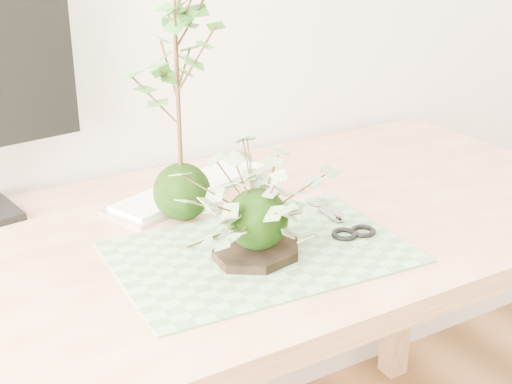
# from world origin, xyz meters

# --- Properties ---
(desk) EXTENTS (1.60, 0.70, 0.74)m
(desk) POSITION_xyz_m (-0.05, 1.23, 0.65)
(desk) COLOR #D3AD85
(desk) RESTS_ON ground_plane
(cutting_mat) EXTENTS (0.48, 0.34, 0.00)m
(cutting_mat) POSITION_xyz_m (-0.00, 1.12, 0.74)
(cutting_mat) COLOR #54794B
(cutting_mat) RESTS_ON desk
(stone_dish) EXTENTS (0.18, 0.18, 0.01)m
(stone_dish) POSITION_xyz_m (-0.02, 1.11, 0.75)
(stone_dish) COLOR black
(stone_dish) RESTS_ON cutting_mat
(ivy_kokedama) EXTENTS (0.29, 0.29, 0.19)m
(ivy_kokedama) POSITION_xyz_m (-0.02, 1.11, 0.85)
(ivy_kokedama) COLOR black
(ivy_kokedama) RESTS_ON stone_dish
(maple_kokedama) EXTENTS (0.29, 0.29, 0.43)m
(maple_kokedama) POSITION_xyz_m (-0.05, 1.31, 1.04)
(maple_kokedama) COLOR black
(maple_kokedama) RESTS_ON desk
(keyboard) EXTENTS (0.40, 0.24, 0.01)m
(keyboard) POSITION_xyz_m (0.02, 1.42, 0.75)
(keyboard) COLOR silver
(keyboard) RESTS_ON desk
(scissors) EXTENTS (0.09, 0.18, 0.01)m
(scissors) POSITION_xyz_m (0.17, 1.12, 0.75)
(scissors) COLOR gray
(scissors) RESTS_ON cutting_mat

